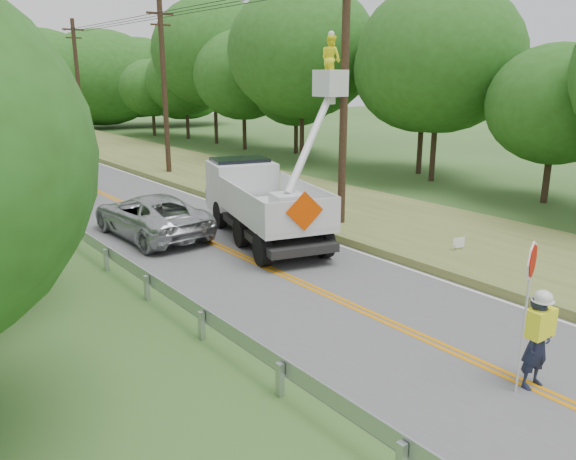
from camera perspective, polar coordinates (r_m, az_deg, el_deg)
ground at (r=13.23m, az=16.58°, el=-11.88°), size 140.00×140.00×0.00m
road at (r=23.55m, az=-12.07°, el=0.66°), size 7.20×96.00×0.03m
guardrail at (r=22.88m, az=-22.21°, el=0.79°), size 0.18×48.00×0.77m
utility_poles at (r=27.85m, az=-6.04°, el=14.15°), size 1.60×43.30×10.00m
tall_grass_verge at (r=27.25m, az=1.41°, el=3.34°), size 7.00×96.00×0.30m
treeline_right at (r=39.83m, az=2.02°, el=16.44°), size 11.93×52.35×12.35m
flagger at (r=11.95m, az=24.13°, el=-9.82°), size 1.16×0.50×3.06m
bucket_truck at (r=21.49m, az=-2.89°, el=4.02°), size 5.14×7.94×7.28m
suv_silver at (r=21.70m, az=-13.84°, el=1.48°), size 2.82×5.84×1.60m
suv_darkgrey at (r=30.32m, az=-21.64°, el=4.63°), size 3.65×5.32×1.43m
stop_sign_permanent at (r=29.67m, az=-27.17°, el=5.21°), size 0.46×0.17×2.25m
yard_sign at (r=19.48m, az=17.03°, el=-1.32°), size 0.49×0.13×0.71m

